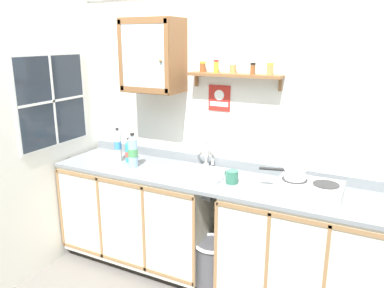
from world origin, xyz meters
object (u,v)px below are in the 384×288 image
(warning_sign, at_px, (219,98))
(trash_bin, at_px, (213,266))
(mug, at_px, (232,177))
(hot_plate_stove, at_px, (309,189))
(saucepan, at_px, (294,173))
(sink, at_px, (197,176))
(bottle_water_blue_2, at_px, (133,151))
(bottle_opaque_white_1, at_px, (118,145))
(bottle_detergent_teal_0, at_px, (129,151))
(wall_cabinet, at_px, (153,56))

(warning_sign, distance_m, trash_bin, 1.38)
(mug, height_order, warning_sign, warning_sign)
(hot_plate_stove, xyz_separation_m, saucepan, (-0.12, 0.02, 0.09))
(sink, xyz_separation_m, warning_sign, (0.09, 0.25, 0.63))
(sink, bearing_deg, saucepan, -0.97)
(mug, bearing_deg, warning_sign, 127.71)
(sink, relative_size, bottle_water_blue_2, 1.68)
(mug, relative_size, warning_sign, 0.59)
(bottle_opaque_white_1, bearing_deg, bottle_detergent_teal_0, 19.18)
(hot_plate_stove, bearing_deg, saucepan, 168.72)
(trash_bin, bearing_deg, bottle_water_blue_2, 174.23)
(saucepan, xyz_separation_m, bottle_opaque_white_1, (-1.58, -0.02, 0.02))
(bottle_detergent_teal_0, height_order, wall_cabinet, wall_cabinet)
(mug, height_order, wall_cabinet, wall_cabinet)
(wall_cabinet, bearing_deg, hot_plate_stove, -5.62)
(bottle_opaque_white_1, xyz_separation_m, bottle_water_blue_2, (0.21, -0.06, -0.01))
(bottle_detergent_teal_0, relative_size, mug, 1.73)
(warning_sign, relative_size, trash_bin, 0.48)
(sink, bearing_deg, bottle_opaque_white_1, -177.73)
(sink, height_order, trash_bin, sink)
(wall_cabinet, bearing_deg, sink, -12.09)
(sink, height_order, bottle_opaque_white_1, same)
(bottle_water_blue_2, bearing_deg, hot_plate_stove, 2.27)
(mug, bearing_deg, hot_plate_stove, 4.24)
(warning_sign, bearing_deg, bottle_water_blue_2, -152.24)
(bottle_opaque_white_1, bearing_deg, mug, -2.47)
(warning_sign, bearing_deg, wall_cabinet, -164.65)
(bottle_detergent_teal_0, relative_size, warning_sign, 1.03)
(bottle_water_blue_2, relative_size, trash_bin, 0.66)
(bottle_detergent_teal_0, bearing_deg, mug, -4.61)
(sink, distance_m, trash_bin, 0.74)
(hot_plate_stove, height_order, bottle_detergent_teal_0, bottle_detergent_teal_0)
(mug, xyz_separation_m, warning_sign, (-0.26, 0.33, 0.55))
(warning_sign, xyz_separation_m, trash_bin, (0.15, -0.43, -1.31))
(warning_sign, bearing_deg, mug, -52.29)
(bottle_opaque_white_1, bearing_deg, sink, 2.27)
(bottle_water_blue_2, xyz_separation_m, warning_sign, (0.66, 0.35, 0.46))
(hot_plate_stove, distance_m, wall_cabinet, 1.66)
(wall_cabinet, height_order, trash_bin, wall_cabinet)
(bottle_water_blue_2, relative_size, mug, 2.35)
(sink, height_order, hot_plate_stove, sink)
(saucepan, relative_size, warning_sign, 1.56)
(saucepan, distance_m, warning_sign, 0.89)
(mug, bearing_deg, bottle_opaque_white_1, 177.53)
(bottle_water_blue_2, height_order, warning_sign, warning_sign)
(bottle_detergent_teal_0, height_order, trash_bin, bottle_detergent_teal_0)
(wall_cabinet, relative_size, trash_bin, 1.35)
(sink, relative_size, trash_bin, 1.12)
(bottle_opaque_white_1, bearing_deg, bottle_water_blue_2, -17.02)
(saucepan, distance_m, bottle_detergent_teal_0, 1.49)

